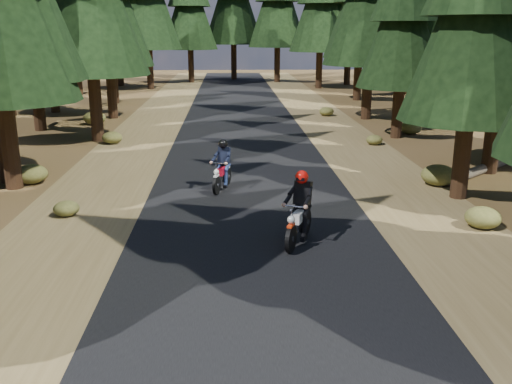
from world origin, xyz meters
TOP-DOWN VIEW (x-y plane):
  - ground at (0.00, 0.00)m, footprint 120.00×120.00m
  - road at (0.00, 5.00)m, footprint 6.00×100.00m
  - shoulder_l at (-4.60, 5.00)m, footprint 3.20×100.00m
  - shoulder_r at (4.60, 5.00)m, footprint 3.20×100.00m
  - log_near at (8.36, 7.60)m, footprint 4.47×4.07m
  - understory_shrubs at (0.22, 7.84)m, footprint 16.53×32.00m
  - rider_lead at (0.95, 1.02)m, footprint 1.26×1.94m
  - rider_follow at (-0.83, 5.64)m, footprint 0.98×1.79m

SIDE VIEW (x-z plane):
  - ground at x=0.00m, z-range 0.00..0.00m
  - shoulder_l at x=-4.60m, z-range 0.00..0.01m
  - shoulder_r at x=4.60m, z-range 0.00..0.01m
  - road at x=0.00m, z-range 0.00..0.01m
  - log_near at x=8.36m, z-range 0.00..0.32m
  - understory_shrubs at x=0.22m, z-range -0.05..0.63m
  - rider_follow at x=-0.83m, z-range -0.25..1.28m
  - rider_lead at x=0.95m, z-range -0.27..1.40m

